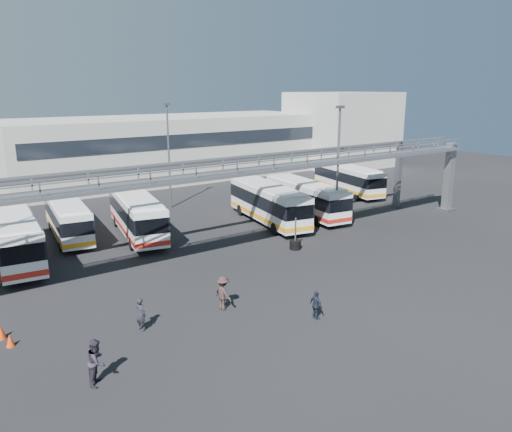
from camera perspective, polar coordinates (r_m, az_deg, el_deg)
ground at (r=30.67m, az=2.33°, el=-7.76°), size 140.00×140.00×0.00m
gantry at (r=33.75m, az=-3.79°, el=4.03°), size 51.40×5.15×7.10m
warehouse at (r=67.56m, az=-9.87°, el=7.76°), size 42.00×14.00×8.00m
building_right at (r=77.97m, az=9.79°, el=9.73°), size 14.00×12.00×11.00m
light_pole_mid at (r=42.07m, az=9.36°, el=6.23°), size 0.70×0.35×10.21m
light_pole_back at (r=49.59m, az=-9.95°, el=7.42°), size 0.70×0.35×10.21m
bus_2 at (r=37.58m, az=-25.85°, el=-1.99°), size 3.79×11.49×3.43m
bus_3 at (r=42.11m, az=-20.73°, el=-0.12°), size 3.69×10.27×3.05m
bus_4 at (r=40.98m, az=-13.48°, el=0.31°), size 4.81×11.41×3.38m
bus_6 at (r=43.69m, az=1.43°, el=1.59°), size 4.72×11.49×3.40m
bus_7 at (r=46.34m, az=5.70°, el=2.16°), size 4.04×10.97×3.26m
bus_9 at (r=57.00m, az=10.48°, el=4.26°), size 4.55×10.80×3.20m
pedestrian_a at (r=25.47m, az=-13.02°, el=-10.86°), size 0.53×0.69×1.71m
pedestrian_b at (r=21.72m, az=-17.74°, el=-15.55°), size 1.15×1.19×1.92m
pedestrian_c at (r=27.00m, az=-3.79°, el=-8.79°), size 0.85×1.30×1.89m
pedestrian_d at (r=26.16m, az=6.88°, el=-10.10°), size 0.41×0.91×1.52m
cone_left at (r=26.22m, az=-26.30°, el=-12.61°), size 0.43×0.43×0.62m
cone_right at (r=27.12m, az=-27.18°, el=-11.65°), size 0.52×0.52×0.76m
tire_stack at (r=37.01m, az=4.50°, el=-3.20°), size 0.84×0.84×2.40m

